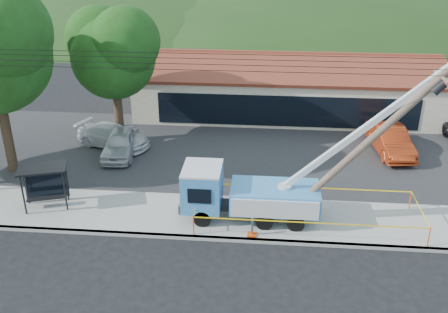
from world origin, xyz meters
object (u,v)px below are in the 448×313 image
object	(u,v)px
utility_truck	(248,191)
car_white	(115,147)
bus_shelter	(44,177)
car_red	(388,154)
car_silver	(122,156)
leaning_pole	(371,140)

from	to	relation	value
utility_truck	car_white	bearing A→B (deg)	138.53
utility_truck	car_white	world-z (taller)	utility_truck
bus_shelter	car_red	distance (m)	20.54
bus_shelter	car_silver	size ratio (longest dim) A/B	0.57
bus_shelter	car_silver	bearing A→B (deg)	55.24
car_silver	car_white	world-z (taller)	car_silver
bus_shelter	leaning_pole	bearing A→B (deg)	-19.31
car_silver	car_red	world-z (taller)	car_red
leaning_pole	bus_shelter	size ratio (longest dim) A/B	3.11
utility_truck	leaning_pole	world-z (taller)	utility_truck
leaning_pole	car_silver	distance (m)	15.90
car_red	bus_shelter	bearing A→B (deg)	-162.54
leaning_pole	car_red	size ratio (longest dim) A/B	1.60
leaning_pole	car_red	bearing A→B (deg)	70.20
car_silver	car_red	bearing A→B (deg)	1.64
car_white	utility_truck	bearing A→B (deg)	-111.68
car_white	car_red	bearing A→B (deg)	-68.37
car_silver	car_white	xyz separation A→B (m)	(-0.82, 1.23, 0.00)
utility_truck	bus_shelter	distance (m)	10.21
leaning_pole	car_silver	world-z (taller)	leaning_pole
utility_truck	leaning_pole	xyz separation A→B (m)	(5.37, -0.14, 2.95)
utility_truck	bus_shelter	xyz separation A→B (m)	(-10.21, 0.27, 0.18)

